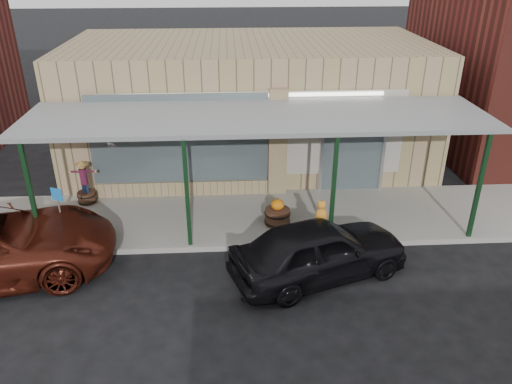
{
  "coord_description": "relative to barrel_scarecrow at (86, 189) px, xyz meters",
  "views": [
    {
      "loc": [
        -0.75,
        -8.8,
        6.99
      ],
      "look_at": [
        -0.09,
        2.6,
        1.38
      ],
      "focal_mm": 35.0,
      "sensor_mm": 36.0,
      "label": 1
    }
  ],
  "objects": [
    {
      "name": "sidewalk",
      "position": [
        5.0,
        -1.07,
        -0.53
      ],
      "size": [
        40.0,
        3.2,
        0.15
      ],
      "primitive_type": "cube",
      "color": "gray",
      "rests_on": "ground"
    },
    {
      "name": "barrel_scarecrow",
      "position": [
        0.0,
        0.0,
        0.0
      ],
      "size": [
        0.81,
        0.65,
        1.35
      ],
      "rotation": [
        0.0,
        0.0,
        0.3
      ],
      "color": "#472E1C",
      "rests_on": "sidewalk"
    },
    {
      "name": "barrel_pumpkin",
      "position": [
        5.52,
        -1.6,
        -0.17
      ],
      "size": [
        0.86,
        0.86,
        0.8
      ],
      "rotation": [
        0.0,
        0.0,
        -0.33
      ],
      "color": "#472E1C",
      "rests_on": "sidewalk"
    },
    {
      "name": "block_buildings_near",
      "position": [
        7.01,
        4.53,
        3.16
      ],
      "size": [
        61.0,
        8.0,
        8.0
      ],
      "color": "maroon",
      "rests_on": "ground"
    },
    {
      "name": "awning",
      "position": [
        5.0,
        -1.11,
        2.4
      ],
      "size": [
        12.0,
        3.0,
        3.04
      ],
      "color": "slate",
      "rests_on": "ground"
    },
    {
      "name": "handicap_sign",
      "position": [
        0.0,
        -2.27,
        0.55
      ],
      "size": [
        0.3,
        0.15,
        1.56
      ],
      "rotation": [
        0.0,
        0.0,
        -0.42
      ],
      "color": "gray",
      "rests_on": "sidewalk"
    },
    {
      "name": "parked_sedan",
      "position": [
        6.27,
        -3.84,
        0.11
      ],
      "size": [
        4.51,
        3.0,
        1.58
      ],
      "rotation": [
        0.0,
        0.0,
        1.91
      ],
      "color": "black",
      "rests_on": "ground"
    },
    {
      "name": "ground",
      "position": [
        5.0,
        -4.67,
        -0.61
      ],
      "size": [
        120.0,
        120.0,
        0.0
      ],
      "primitive_type": "plane",
      "color": "black",
      "rests_on": "ground"
    },
    {
      "name": "storefront",
      "position": [
        5.0,
        3.49,
        1.48
      ],
      "size": [
        12.0,
        6.25,
        4.2
      ],
      "color": "#987C5D",
      "rests_on": "ground"
    }
  ]
}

